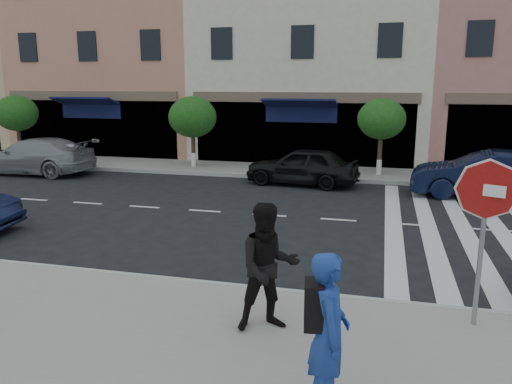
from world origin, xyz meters
name	(u,v)px	position (x,y,z in m)	size (l,w,h in m)	color
ground	(228,262)	(0.00, 0.00, 0.00)	(120.00, 120.00, 0.00)	black
sidewalk_near	(151,345)	(0.00, -3.75, 0.07)	(60.00, 4.50, 0.15)	gray
sidewalk_far	(306,172)	(0.00, 11.00, 0.07)	(60.00, 3.00, 0.15)	gray
building_west_mid	(131,24)	(-11.00, 17.00, 7.00)	(10.00, 9.00, 14.00)	tan
building_centre	(316,49)	(-0.50, 17.00, 5.50)	(11.00, 9.00, 11.00)	beige
street_tree_wa	(17,114)	(-14.00, 10.80, 2.33)	(2.00, 2.00, 3.05)	#473323
street_tree_wb	(193,117)	(-5.00, 10.80, 2.31)	(2.10, 2.10, 3.06)	#473323
street_tree_c	(382,119)	(3.00, 10.80, 2.36)	(1.90, 1.90, 3.04)	#473323
stop_sign	(486,207)	(4.61, -2.06, 2.02)	(0.84, 0.40, 2.59)	gray
photographer	(329,334)	(2.64, -4.66, 1.09)	(0.69, 0.45, 1.88)	navy
walker	(268,267)	(1.56, -2.94, 1.13)	(0.95, 0.74, 1.95)	black
car_far_left	(33,156)	(-11.16, 8.13, 0.76)	(2.13, 5.23, 1.52)	gray
car_far_mid	(302,166)	(0.20, 8.66, 0.72)	(1.69, 4.21, 1.43)	black
car_far_right	(487,175)	(6.50, 7.92, 0.79)	(1.67, 4.80, 1.58)	black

